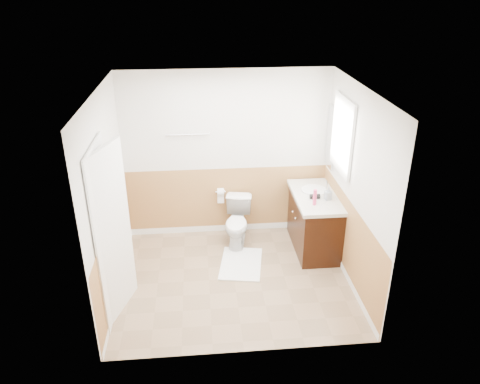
{
  "coord_description": "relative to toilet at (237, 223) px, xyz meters",
  "views": [
    {
      "loc": [
        -0.39,
        -4.99,
        3.65
      ],
      "look_at": [
        0.1,
        0.25,
        1.15
      ],
      "focal_mm": 34.49,
      "sensor_mm": 36.0,
      "label": 1
    }
  ],
  "objects": [
    {
      "name": "vanity_cabinet",
      "position": [
        1.09,
        -0.22,
        0.06
      ],
      "size": [
        0.55,
        1.1,
        0.8
      ],
      "primitive_type": "cube",
      "color": "black",
      "rests_on": "floor"
    },
    {
      "name": "toilet",
      "position": [
        0.0,
        0.0,
        0.0
      ],
      "size": [
        0.49,
        0.72,
        0.68
      ],
      "primitive_type": "imported",
      "rotation": [
        0.0,
        0.0,
        -0.18
      ],
      "color": "white",
      "rests_on": "floor"
    },
    {
      "name": "vanity_knob_left",
      "position": [
        0.79,
        -0.32,
        0.21
      ],
      "size": [
        0.03,
        0.03,
        0.03
      ],
      "primitive_type": "sphere",
      "color": "silver",
      "rests_on": "vanity_cabinet"
    },
    {
      "name": "door",
      "position": [
        -1.52,
        -1.35,
        0.68
      ],
      "size": [
        0.29,
        0.78,
        2.04
      ],
      "primitive_type": "cube",
      "rotation": [
        0.0,
        0.0,
        -0.31
      ],
      "color": "white",
      "rests_on": "wall_left"
    },
    {
      "name": "bath_mat",
      "position": [
        0.0,
        -0.57,
        -0.33
      ],
      "size": [
        0.68,
        0.88,
        0.02
      ],
      "primitive_type": "cube",
      "rotation": [
        0.0,
        0.0,
        -0.18
      ],
      "color": "white",
      "rests_on": "floor"
    },
    {
      "name": "ceiling",
      "position": [
        -0.12,
        -0.9,
        2.16
      ],
      "size": [
        3.0,
        3.0,
        0.0
      ],
      "primitive_type": "plane",
      "rotation": [
        3.14,
        0.0,
        0.0
      ],
      "color": "white",
      "rests_on": "floor"
    },
    {
      "name": "hair_dryer_handle",
      "position": [
        1.01,
        -0.35,
        0.51
      ],
      "size": [
        0.03,
        0.03,
        0.07
      ],
      "primitive_type": "cylinder",
      "color": "black",
      "rests_on": "countertop"
    },
    {
      "name": "door_frame",
      "position": [
        -1.6,
        -1.35,
        0.69
      ],
      "size": [
        0.02,
        0.92,
        2.1
      ],
      "primitive_type": "cube",
      "color": "white",
      "rests_on": "wall_left"
    },
    {
      "name": "wall_right",
      "position": [
        1.38,
        -0.9,
        0.91
      ],
      "size": [
        0.0,
        3.0,
        3.0
      ],
      "primitive_type": "plane",
      "rotation": [
        1.57,
        0.0,
        -1.57
      ],
      "color": "silver",
      "rests_on": "floor"
    },
    {
      "name": "wall_back",
      "position": [
        -0.12,
        0.4,
        0.91
      ],
      "size": [
        3.0,
        0.0,
        3.0
      ],
      "primitive_type": "plane",
      "rotation": [
        1.57,
        0.0,
        0.0
      ],
      "color": "silver",
      "rests_on": "floor"
    },
    {
      "name": "wall_front",
      "position": [
        -0.12,
        -2.2,
        0.91
      ],
      "size": [
        3.0,
        0.0,
        3.0
      ],
      "primitive_type": "plane",
      "rotation": [
        -1.57,
        0.0,
        0.0
      ],
      "color": "silver",
      "rests_on": "floor"
    },
    {
      "name": "floor",
      "position": [
        -0.12,
        -0.9,
        -0.34
      ],
      "size": [
        3.0,
        3.0,
        0.0
      ],
      "primitive_type": "plane",
      "color": "#8C7051",
      "rests_on": "ground"
    },
    {
      "name": "vanity_knob_right",
      "position": [
        0.79,
        -0.12,
        0.21
      ],
      "size": [
        0.03,
        0.03,
        0.03
      ],
      "primitive_type": "sphere",
      "color": "silver",
      "rests_on": "vanity_cabinet"
    },
    {
      "name": "wall_left",
      "position": [
        -1.62,
        -0.9,
        0.91
      ],
      "size": [
        0.0,
        3.0,
        3.0
      ],
      "primitive_type": "plane",
      "rotation": [
        1.57,
        0.0,
        1.57
      ],
      "color": "silver",
      "rests_on": "floor"
    },
    {
      "name": "door_knob",
      "position": [
        -1.46,
        -1.02,
        0.61
      ],
      "size": [
        0.06,
        0.06,
        0.06
      ],
      "primitive_type": "sphere",
      "color": "silver",
      "rests_on": "door"
    },
    {
      "name": "faucet",
      "position": [
        1.27,
        -0.07,
        0.58
      ],
      "size": [
        0.02,
        0.02,
        0.14
      ],
      "primitive_type": "cylinder",
      "color": "#B5B6BC",
      "rests_on": "countertop"
    },
    {
      "name": "mirror_panel",
      "position": [
        1.35,
        0.2,
        1.21
      ],
      "size": [
        0.02,
        0.35,
        0.9
      ],
      "primitive_type": "cube",
      "color": "silver",
      "rests_on": "wall_right"
    },
    {
      "name": "tp_sheet",
      "position": [
        -0.22,
        0.33,
        0.25
      ],
      "size": [
        0.1,
        0.01,
        0.16
      ],
      "primitive_type": "cube",
      "color": "white",
      "rests_on": "tp_roll"
    },
    {
      "name": "window_glass",
      "position": [
        1.36,
        -0.31,
        1.41
      ],
      "size": [
        0.01,
        0.7,
        0.9
      ],
      "primitive_type": "cube",
      "color": "white",
      "rests_on": "wall_right"
    },
    {
      "name": "lotion_bottle",
      "position": [
        0.99,
        -0.51,
        0.62
      ],
      "size": [
        0.05,
        0.05,
        0.22
      ],
      "primitive_type": "cylinder",
      "color": "#E33A6E",
      "rests_on": "countertop"
    },
    {
      "name": "wainscot_front",
      "position": [
        -0.12,
        -2.19,
        0.16
      ],
      "size": [
        3.0,
        0.0,
        3.0
      ],
      "primitive_type": "plane",
      "rotation": [
        -1.57,
        0.0,
        0.0
      ],
      "color": "#AA8344",
      "rests_on": "floor"
    },
    {
      "name": "wainscot_right",
      "position": [
        1.37,
        -0.9,
        0.16
      ],
      "size": [
        0.0,
        2.6,
        2.6
      ],
      "primitive_type": "plane",
      "rotation": [
        1.57,
        0.0,
        -1.57
      ],
      "color": "#AA8344",
      "rests_on": "floor"
    },
    {
      "name": "towel_bar",
      "position": [
        -0.67,
        0.35,
        1.26
      ],
      "size": [
        0.62,
        0.02,
        0.02
      ],
      "primitive_type": "cylinder",
      "rotation": [
        0.0,
        1.57,
        0.0
      ],
      "color": "silver",
      "rests_on": "wall_back"
    },
    {
      "name": "wainscot_left",
      "position": [
        -1.61,
        -0.9,
        0.16
      ],
      "size": [
        0.0,
        2.6,
        2.6
      ],
      "primitive_type": "plane",
      "rotation": [
        1.57,
        0.0,
        1.57
      ],
      "color": "#AA8344",
      "rests_on": "floor"
    },
    {
      "name": "countertop",
      "position": [
        1.08,
        -0.22,
        0.48
      ],
      "size": [
        0.6,
        1.15,
        0.05
      ],
      "primitive_type": "cube",
      "color": "beige",
      "rests_on": "vanity_cabinet"
    },
    {
      "name": "tp_holder_bar",
      "position": [
        -0.22,
        0.33,
        0.36
      ],
      "size": [
        0.14,
        0.02,
        0.02
      ],
      "primitive_type": "cylinder",
      "rotation": [
        0.0,
        1.57,
        0.0
      ],
      "color": "silver",
      "rests_on": "wall_back"
    },
    {
      "name": "wainscot_back",
      "position": [
        -0.12,
        0.39,
        0.16
      ],
      "size": [
        3.0,
        0.0,
        3.0
      ],
      "primitive_type": "plane",
      "rotation": [
        1.57,
        0.0,
        0.0
      ],
      "color": "#AA8344",
      "rests_on": "floor"
    },
    {
      "name": "sink_basin",
      "position": [
        1.09,
        -0.07,
        0.52
      ],
      "size": [
        0.36,
        0.36,
        0.02
      ],
      "primitive_type": "cylinder",
      "color": "white",
      "rests_on": "countertop"
    },
    {
      "name": "tp_roll",
      "position": [
        -0.22,
        0.33,
        0.36
      ],
      "size": [
        0.1,
        0.11,
        0.11
      ],
      "primitive_type": "cylinder",
      "rotation": [
        0.0,
        1.57,
        0.0
      ],
      "color": "white",
      "rests_on": "tp_holder_bar"
    },
    {
      "name": "window_frame",
      "position": [
        1.35,
        -0.31,
        1.41
      ],
      "size": [
        0.04,
        0.8,
        1.0
      ],
      "primitive_type": "cube",
      "color": "white",
      "rests_on": "wall_right"
    },
    {
      "name": "soap_dispenser",
      "position": [
        1.21,
        -0.37,
        0.6
      ],
      "size": [
        0.1,
        0.1,
        0.18
      ],
      "primitive_type": "imported",
      "rotation": [
        0.0,
        0.0,
        0.24
      ],
      "color": "#929AA4",
      "rests_on": "countertop"
    },
    {
      "name": "hair_dryer_body",
      "position": [
        1.04,
        -0.33,
        0.54
      ],
      "size": [
        0.14,
        0.07,
        0.07
      ],
      "primitive_type": "cylinder",
      "rotation": [
        0.0,
        1.57,
        0.0
      ],
      "color": "black",
      "rests_on": "countertop"
    }
  ]
}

